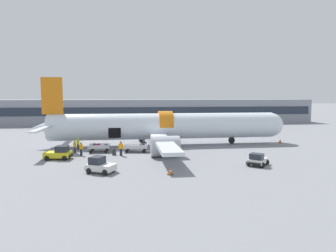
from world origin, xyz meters
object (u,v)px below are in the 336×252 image
(suitcase_on_tarmac_upright, at_px, (114,153))
(baggage_cart_loading, at_px, (100,148))
(baggage_tug_lead, at_px, (59,153))
(baggage_tug_rear, at_px, (100,166))
(ground_crew_loader_b, at_px, (78,143))
(airplane, at_px, (162,127))
(baggage_tug_mid, at_px, (257,160))
(baggage_cart_queued, at_px, (137,148))
(ground_crew_driver, at_px, (81,149))
(ground_crew_loader_a, at_px, (75,147))
(ground_crew_supervisor, at_px, (121,148))

(suitcase_on_tarmac_upright, bearing_deg, baggage_cart_loading, 129.99)
(baggage_tug_lead, bearing_deg, baggage_cart_loading, 42.36)
(baggage_tug_rear, xyz_separation_m, baggage_cart_loading, (-0.98, 10.74, -0.08))
(baggage_cart_loading, relative_size, ground_crew_loader_b, 2.22)
(baggage_tug_rear, height_order, suitcase_on_tarmac_upright, baggage_tug_rear)
(baggage_cart_loading, distance_m, ground_crew_loader_b, 3.73)
(baggage_cart_loading, xyz_separation_m, suitcase_on_tarmac_upright, (1.95, -2.33, -0.26))
(airplane, height_order, baggage_tug_mid, airplane)
(baggage_tug_mid, height_order, baggage_cart_queued, baggage_tug_mid)
(baggage_tug_rear, distance_m, suitcase_on_tarmac_upright, 8.48)
(airplane, bearing_deg, baggage_tug_mid, -60.32)
(baggage_tug_rear, xyz_separation_m, baggage_cart_queued, (3.84, 10.30, -0.16))
(baggage_tug_mid, distance_m, ground_crew_driver, 20.64)
(baggage_tug_lead, distance_m, baggage_cart_loading, 5.73)
(ground_crew_loader_a, relative_size, ground_crew_supervisor, 0.88)
(airplane, xyz_separation_m, suitcase_on_tarmac_upright, (-6.78, -6.84, -2.41))
(baggage_tug_lead, xyz_separation_m, ground_crew_loader_a, (1.17, 3.61, 0.16))
(baggage_cart_queued, height_order, ground_crew_supervisor, ground_crew_supervisor)
(baggage_tug_lead, xyz_separation_m, baggage_cart_queued, (9.05, 3.42, -0.18))
(baggage_tug_rear, bearing_deg, baggage_cart_loading, 95.24)
(ground_crew_driver, bearing_deg, baggage_cart_queued, 13.22)
(baggage_cart_queued, bearing_deg, airplane, 51.72)
(baggage_tug_rear, relative_size, baggage_cart_loading, 0.83)
(baggage_cart_loading, height_order, baggage_cart_queued, baggage_cart_loading)
(baggage_tug_mid, xyz_separation_m, ground_crew_loader_a, (-20.08, 9.78, 0.26))
(baggage_tug_rear, bearing_deg, ground_crew_supervisor, 77.20)
(baggage_cart_queued, relative_size, ground_crew_loader_a, 2.61)
(baggage_cart_loading, distance_m, ground_crew_loader_a, 3.08)
(baggage_tug_mid, bearing_deg, ground_crew_driver, 157.24)
(baggage_tug_lead, height_order, suitcase_on_tarmac_upright, baggage_tug_lead)
(baggage_tug_mid, xyz_separation_m, baggage_tug_rear, (-16.03, -0.71, 0.08))
(baggage_tug_mid, distance_m, baggage_tug_rear, 16.04)
(baggage_cart_loading, xyz_separation_m, ground_crew_loader_b, (-3.04, 2.15, 0.29))
(ground_crew_loader_b, bearing_deg, baggage_tug_rear, -72.68)
(baggage_tug_mid, xyz_separation_m, ground_crew_driver, (-19.03, 7.98, 0.29))
(baggage_tug_mid, xyz_separation_m, ground_crew_supervisor, (-14.22, 7.25, 0.37))
(ground_crew_loader_a, bearing_deg, baggage_cart_queued, -1.39)
(ground_crew_supervisor, relative_size, suitcase_on_tarmac_upright, 2.48)
(ground_crew_driver, xyz_separation_m, suitcase_on_tarmac_upright, (3.96, -0.28, -0.55))
(ground_crew_supervisor, xyz_separation_m, suitcase_on_tarmac_upright, (-0.84, 0.45, -0.63))
(ground_crew_supervisor, bearing_deg, baggage_tug_lead, -171.27)
(baggage_cart_queued, xyz_separation_m, ground_crew_loader_b, (-7.86, 2.59, 0.36))
(baggage_tug_rear, distance_m, ground_crew_loader_b, 13.51)
(baggage_cart_queued, xyz_separation_m, suitcase_on_tarmac_upright, (-2.87, -1.89, -0.19))
(baggage_tug_mid, bearing_deg, ground_crew_loader_b, 148.72)
(ground_crew_loader_a, bearing_deg, ground_crew_loader_b, 89.40)
(airplane, height_order, ground_crew_driver, airplane)
(baggage_tug_rear, relative_size, baggage_cart_queued, 0.73)
(baggage_tug_rear, height_order, baggage_cart_queued, baggage_tug_rear)
(baggage_cart_queued, distance_m, ground_crew_loader_b, 8.28)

